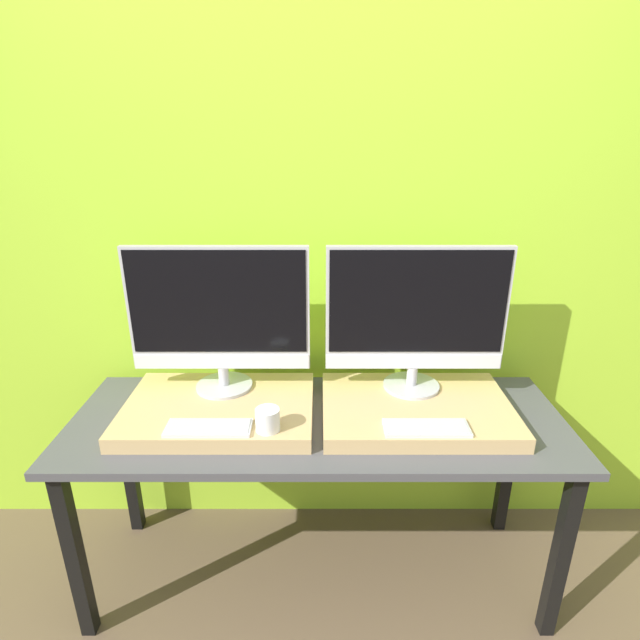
# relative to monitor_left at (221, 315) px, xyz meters

# --- Properties ---
(wall_back) EXTENTS (8.00, 0.04, 2.60)m
(wall_back) POSITION_rel_monitor_left_xyz_m (0.36, 0.26, 0.20)
(wall_back) COLOR #9ED12D
(wall_back) RESTS_ON ground_plane
(workbench) EXTENTS (1.80, 0.64, 0.75)m
(workbench) POSITION_rel_monitor_left_xyz_m (0.36, -0.13, -0.43)
(workbench) COLOR #47474C
(workbench) RESTS_ON ground_plane
(wooden_riser_left) EXTENTS (0.68, 0.47, 0.06)m
(wooden_riser_left) POSITION_rel_monitor_left_xyz_m (-0.00, -0.12, -0.33)
(wooden_riser_left) COLOR tan
(wooden_riser_left) RESTS_ON workbench
(monitor_left) EXTENTS (0.66, 0.22, 0.55)m
(monitor_left) POSITION_rel_monitor_left_xyz_m (0.00, 0.00, 0.00)
(monitor_left) COLOR #B2B2B7
(monitor_left) RESTS_ON wooden_riser_left
(keyboard_left) EXTENTS (0.28, 0.10, 0.01)m
(keyboard_left) POSITION_rel_monitor_left_xyz_m (-0.00, -0.29, -0.29)
(keyboard_left) COLOR silver
(keyboard_left) RESTS_ON wooden_riser_left
(mug) EXTENTS (0.08, 0.08, 0.08)m
(mug) POSITION_rel_monitor_left_xyz_m (0.20, -0.29, -0.26)
(mug) COLOR white
(mug) RESTS_ON wooden_riser_left
(wooden_riser_right) EXTENTS (0.68, 0.47, 0.06)m
(wooden_riser_right) POSITION_rel_monitor_left_xyz_m (0.72, -0.12, -0.33)
(wooden_riser_right) COLOR tan
(wooden_riser_right) RESTS_ON workbench
(monitor_right) EXTENTS (0.66, 0.22, 0.55)m
(monitor_right) POSITION_rel_monitor_left_xyz_m (0.72, 0.00, 0.00)
(monitor_right) COLOR #B2B2B7
(monitor_right) RESTS_ON wooden_riser_right
(keyboard_right) EXTENTS (0.28, 0.10, 0.01)m
(keyboard_right) POSITION_rel_monitor_left_xyz_m (0.72, -0.29, -0.29)
(keyboard_right) COLOR silver
(keyboard_right) RESTS_ON wooden_riser_right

